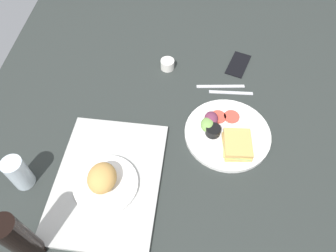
# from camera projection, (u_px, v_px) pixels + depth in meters

# --- Properties ---
(ground_plane) EXTENTS (1.90, 1.50, 0.03)m
(ground_plane) POSITION_uv_depth(u_px,v_px,m) (176.00, 140.00, 1.12)
(ground_plane) COLOR #282D2B
(serving_tray) EXTENTS (0.46, 0.35, 0.02)m
(serving_tray) POSITION_uv_depth(u_px,v_px,m) (108.00, 180.00, 1.01)
(serving_tray) COLOR #B2B2AD
(serving_tray) RESTS_ON ground_plane
(bread_plate_near) EXTENTS (0.20, 0.20, 0.08)m
(bread_plate_near) POSITION_uv_depth(u_px,v_px,m) (104.00, 181.00, 0.97)
(bread_plate_near) COLOR white
(bread_plate_near) RESTS_ON serving_tray
(plate_with_salad) EXTENTS (0.30, 0.30, 0.05)m
(plate_with_salad) POSITION_uv_depth(u_px,v_px,m) (227.00, 134.00, 1.10)
(plate_with_salad) COLOR white
(plate_with_salad) RESTS_ON ground_plane
(drinking_glass) EXTENTS (0.06, 0.06, 0.12)m
(drinking_glass) POSITION_uv_depth(u_px,v_px,m) (18.00, 173.00, 0.96)
(drinking_glass) COLOR silver
(drinking_glass) RESTS_ON ground_plane
(soda_bottle) EXTENTS (0.06, 0.06, 0.23)m
(soda_bottle) POSITION_uv_depth(u_px,v_px,m) (20.00, 240.00, 0.80)
(soda_bottle) COLOR black
(soda_bottle) RESTS_ON ground_plane
(espresso_cup) EXTENTS (0.06, 0.06, 0.04)m
(espresso_cup) POSITION_uv_depth(u_px,v_px,m) (167.00, 64.00, 1.29)
(espresso_cup) COLOR silver
(espresso_cup) RESTS_ON ground_plane
(fork) EXTENTS (0.02, 0.17, 0.01)m
(fork) POSITION_uv_depth(u_px,v_px,m) (231.00, 92.00, 1.23)
(fork) COLOR #B7B7BC
(fork) RESTS_ON ground_plane
(knife) EXTENTS (0.03, 0.19, 0.01)m
(knife) POSITION_uv_depth(u_px,v_px,m) (221.00, 86.00, 1.25)
(knife) COLOR #B7B7BC
(knife) RESTS_ON ground_plane
(cell_phone) EXTENTS (0.16, 0.12, 0.01)m
(cell_phone) POSITION_uv_depth(u_px,v_px,m) (238.00, 64.00, 1.32)
(cell_phone) COLOR black
(cell_phone) RESTS_ON ground_plane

